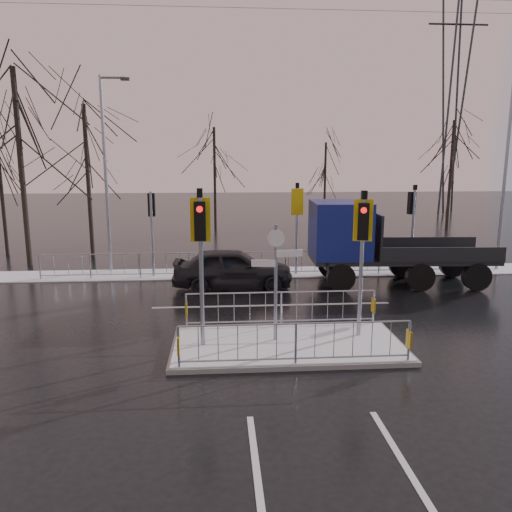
{
  "coord_description": "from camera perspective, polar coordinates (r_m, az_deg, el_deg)",
  "views": [
    {
      "loc": [
        -1.73,
        -12.25,
        4.87
      ],
      "look_at": [
        -0.58,
        3.31,
        1.8
      ],
      "focal_mm": 35.0,
      "sensor_mm": 36.0,
      "label": 1
    }
  ],
  "objects": [
    {
      "name": "tree_near_a",
      "position": [
        24.88,
        -25.56,
        12.94
      ],
      "size": [
        4.75,
        4.75,
        8.97
      ],
      "color": "black",
      "rests_on": "ground"
    },
    {
      "name": "ground",
      "position": [
        13.29,
        3.61,
        -10.38
      ],
      "size": [
        120.0,
        120.0,
        0.0
      ],
      "primitive_type": "plane",
      "color": "black",
      "rests_on": "ground"
    },
    {
      "name": "tree_near_b",
      "position": [
        25.53,
        -18.81,
        11.17
      ],
      "size": [
        4.0,
        4.0,
        7.55
      ],
      "color": "black",
      "rests_on": "ground"
    },
    {
      "name": "tree_far_c",
      "position": [
        36.78,
        21.49,
        10.81
      ],
      "size": [
        4.0,
        4.0,
        7.55
      ],
      "color": "black",
      "rests_on": "ground"
    },
    {
      "name": "far_kerb_fixtures",
      "position": [
        20.8,
        1.43,
        0.46
      ],
      "size": [
        18.0,
        0.65,
        3.83
      ],
      "color": "gray",
      "rests_on": "ground"
    },
    {
      "name": "flatbed_truck",
      "position": [
        19.79,
        12.32,
        1.72
      ],
      "size": [
        7.1,
        2.9,
        3.24
      ],
      "color": "black",
      "rests_on": "ground"
    },
    {
      "name": "tree_far_a",
      "position": [
        34.25,
        -4.77,
        11.02
      ],
      "size": [
        3.75,
        3.75,
        7.08
      ],
      "color": "black",
      "rests_on": "ground"
    },
    {
      "name": "street_lamp_right",
      "position": [
        24.13,
        26.77,
        8.82
      ],
      "size": [
        1.25,
        0.18,
        8.0
      ],
      "color": "gray",
      "rests_on": "ground"
    },
    {
      "name": "car_far_lane",
      "position": [
        18.92,
        -2.68,
        -1.4
      ],
      "size": [
        4.53,
        1.85,
        1.54
      ],
      "primitive_type": "imported",
      "rotation": [
        0.0,
        0.0,
        1.56
      ],
      "color": "black",
      "rests_on": "ground"
    },
    {
      "name": "pylon_wires",
      "position": [
        46.58,
        20.41,
        18.07
      ],
      "size": [
        70.0,
        2.38,
        19.97
      ],
      "color": "#2D3033",
      "rests_on": "ground"
    },
    {
      "name": "lane_markings",
      "position": [
        12.99,
        3.81,
        -10.9
      ],
      "size": [
        8.0,
        11.38,
        0.01
      ],
      "color": "silver",
      "rests_on": "ground"
    },
    {
      "name": "snow_verge",
      "position": [
        21.47,
        0.5,
        -1.92
      ],
      "size": [
        30.0,
        2.0,
        0.04
      ],
      "primitive_type": "cube",
      "color": "white",
      "rests_on": "ground"
    },
    {
      "name": "street_lamp_left",
      "position": [
        22.25,
        -16.66,
        9.7
      ],
      "size": [
        1.25,
        0.18,
        8.2
      ],
      "color": "gray",
      "rests_on": "ground"
    },
    {
      "name": "traffic_island",
      "position": [
        13.16,
        3.57,
        -8.78
      ],
      "size": [
        6.0,
        3.04,
        4.15
      ],
      "color": "slate",
      "rests_on": "ground"
    },
    {
      "name": "tree_far_b",
      "position": [
        37.07,
        7.93,
        9.96
      ],
      "size": [
        3.25,
        3.25,
        6.14
      ],
      "color": "black",
      "rests_on": "ground"
    }
  ]
}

